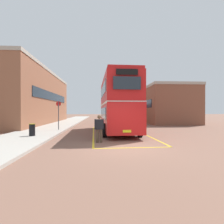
% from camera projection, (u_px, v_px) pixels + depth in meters
% --- Properties ---
extents(ground_plane, '(135.60, 135.60, 0.00)m').
position_uv_depth(ground_plane, '(110.00, 125.00, 23.63)').
color(ground_plane, brown).
extents(sidewalk_left, '(4.00, 57.60, 0.14)m').
position_uv_depth(sidewalk_left, '(62.00, 124.00, 25.62)').
color(sidewalk_left, '#A39E93').
rests_on(sidewalk_left, ground).
extents(brick_building_left, '(5.74, 21.86, 7.40)m').
position_uv_depth(brick_building_left, '(33.00, 98.00, 26.57)').
color(brick_building_left, brown).
rests_on(brick_building_left, ground).
extents(depot_building_right, '(6.56, 12.36, 5.53)m').
position_uv_depth(depot_building_right, '(164.00, 105.00, 29.36)').
color(depot_building_right, brown).
rests_on(depot_building_right, ground).
extents(double_decker_bus, '(3.06, 9.84, 4.75)m').
position_uv_depth(double_decker_bus, '(117.00, 104.00, 16.26)').
color(double_decker_bus, black).
rests_on(double_decker_bus, ground).
extents(single_deck_bus, '(2.90, 8.86, 3.02)m').
position_uv_depth(single_deck_bus, '(123.00, 112.00, 33.43)').
color(single_deck_bus, black).
rests_on(single_deck_bus, ground).
extents(pedestrian_boarding, '(0.55, 0.24, 1.63)m').
position_uv_depth(pedestrian_boarding, '(99.00, 127.00, 11.00)').
color(pedestrian_boarding, '#473828').
rests_on(pedestrian_boarding, ground).
extents(litter_bin, '(0.43, 0.43, 0.85)m').
position_uv_depth(litter_bin, '(32.00, 130.00, 12.91)').
color(litter_bin, black).
rests_on(litter_bin, sidewalk_left).
extents(bus_stop_sign, '(0.44, 0.12, 2.60)m').
position_uv_depth(bus_stop_sign, '(59.00, 113.00, 17.00)').
color(bus_stop_sign, '#4C4C51').
rests_on(bus_stop_sign, sidewalk_left).
extents(bay_marking_yellow, '(4.58, 11.89, 0.01)m').
position_uv_depth(bay_marking_yellow, '(120.00, 135.00, 14.43)').
color(bay_marking_yellow, gold).
rests_on(bay_marking_yellow, ground).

